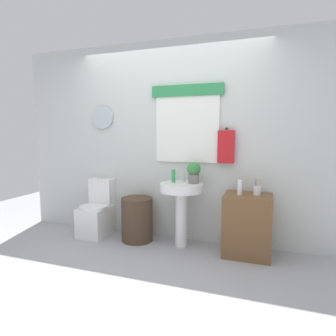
{
  "coord_description": "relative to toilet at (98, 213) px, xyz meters",
  "views": [
    {
      "loc": [
        1.23,
        -2.49,
        1.41
      ],
      "look_at": [
        0.08,
        0.8,
        0.99
      ],
      "focal_mm": 30.78,
      "sensor_mm": 36.0,
      "label": 1
    }
  ],
  "objects": [
    {
      "name": "potted_plant",
      "position": [
        1.37,
        0.02,
        0.65
      ],
      "size": [
        0.17,
        0.17,
        0.26
      ],
      "color": "slate",
      "rests_on": "pedestal_sink"
    },
    {
      "name": "toilet",
      "position": [
        0.0,
        0.0,
        0.0
      ],
      "size": [
        0.38,
        0.51,
        0.79
      ],
      "color": "white",
      "rests_on": "ground_plane"
    },
    {
      "name": "back_wall",
      "position": [
        1.0,
        0.26,
        1.01
      ],
      "size": [
        4.4,
        0.18,
        2.6
      ],
      "color": "silver",
      "rests_on": "ground_plane"
    },
    {
      "name": "lotion_bottle",
      "position": [
        1.93,
        -0.08,
        0.5
      ],
      "size": [
        0.05,
        0.05,
        0.17
      ],
      "primitive_type": "cylinder",
      "color": "white",
      "rests_on": "wooden_cabinet"
    },
    {
      "name": "laundry_hamper",
      "position": [
        0.62,
        -0.04,
        -0.01
      ],
      "size": [
        0.41,
        0.41,
        0.57
      ],
      "primitive_type": "cylinder",
      "color": "#4C3828",
      "rests_on": "ground_plane"
    },
    {
      "name": "pedestal_sink",
      "position": [
        1.23,
        -0.04,
        0.31
      ],
      "size": [
        0.54,
        0.54,
        0.8
      ],
      "color": "white",
      "rests_on": "ground_plane"
    },
    {
      "name": "ground_plane",
      "position": [
        0.99,
        -0.89,
        -0.3
      ],
      "size": [
        8.0,
        8.0,
        0.0
      ],
      "primitive_type": "plane",
      "color": "#A3A3A8"
    },
    {
      "name": "wooden_cabinet",
      "position": [
        2.03,
        -0.04,
        0.06
      ],
      "size": [
        0.53,
        0.44,
        0.71
      ],
      "primitive_type": "cube",
      "color": "brown",
      "rests_on": "ground_plane"
    },
    {
      "name": "toothbrush_cup",
      "position": [
        2.12,
        -0.02,
        0.47
      ],
      "size": [
        0.08,
        0.08,
        0.18
      ],
      "color": "silver",
      "rests_on": "wooden_cabinet"
    },
    {
      "name": "soap_bottle",
      "position": [
        1.11,
        0.01,
        0.58
      ],
      "size": [
        0.05,
        0.05,
        0.16
      ],
      "primitive_type": "cylinder",
      "color": "green",
      "rests_on": "pedestal_sink"
    },
    {
      "name": "faucet",
      "position": [
        1.23,
        0.08,
        0.55
      ],
      "size": [
        0.03,
        0.03,
        0.1
      ],
      "primitive_type": "cylinder",
      "color": "silver",
      "rests_on": "pedestal_sink"
    }
  ]
}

